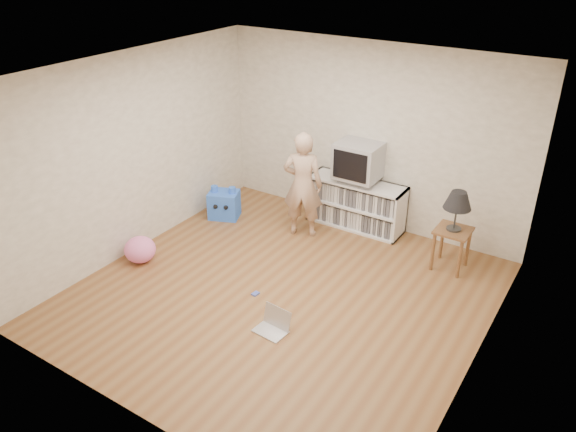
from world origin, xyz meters
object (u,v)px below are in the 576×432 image
at_px(side_table, 452,239).
at_px(laptop, 274,324).
at_px(media_unit, 356,203).
at_px(crt_tv, 359,160).
at_px(dvd_deck, 357,179).
at_px(table_lamp, 458,201).
at_px(person, 303,185).
at_px(plush_pink, 140,250).
at_px(plush_blue, 224,204).

distance_m(side_table, laptop, 2.56).
bearing_deg(media_unit, crt_tv, -90.00).
height_order(dvd_deck, table_lamp, table_lamp).
height_order(media_unit, laptop, media_unit).
xyz_separation_m(dvd_deck, laptop, (0.34, -2.61, -0.67)).
height_order(media_unit, person, person).
relative_size(media_unit, laptop, 3.77).
height_order(media_unit, plush_pink, media_unit).
bearing_deg(table_lamp, media_unit, 165.75).
relative_size(dvd_deck, plush_pink, 1.12).
bearing_deg(plush_blue, side_table, -14.90).
bearing_deg(media_unit, plush_blue, -154.92).
relative_size(media_unit, dvd_deck, 3.11).
distance_m(media_unit, table_lamp, 1.67).
height_order(crt_tv, plush_pink, crt_tv).
xyz_separation_m(laptop, plush_pink, (-2.24, 0.23, 0.11)).
bearing_deg(media_unit, plush_pink, -128.29).
bearing_deg(table_lamp, plush_pink, -149.43).
height_order(table_lamp, plush_pink, table_lamp).
distance_m(laptop, plush_blue, 2.78).
bearing_deg(laptop, crt_tv, 102.50).
height_order(crt_tv, person, person).
distance_m(media_unit, side_table, 1.57).
bearing_deg(person, laptop, 92.74).
relative_size(media_unit, crt_tv, 2.33).
distance_m(media_unit, crt_tv, 0.67).
bearing_deg(crt_tv, dvd_deck, 90.00).
bearing_deg(laptop, plush_pink, 179.29).
bearing_deg(dvd_deck, plush_blue, -155.34).
bearing_deg(laptop, side_table, 67.37).
relative_size(media_unit, side_table, 2.55).
distance_m(crt_tv, laptop, 2.80).
distance_m(crt_tv, table_lamp, 1.56).
bearing_deg(side_table, table_lamp, 180.00).
xyz_separation_m(side_table, laptop, (-1.18, -2.24, -0.35)).
bearing_deg(person, media_unit, -150.16).
xyz_separation_m(media_unit, table_lamp, (1.52, -0.39, 0.59)).
distance_m(dvd_deck, crt_tv, 0.29).
bearing_deg(plush_pink, plush_blue, 85.32).
bearing_deg(plush_pink, side_table, 30.57).
height_order(media_unit, crt_tv, crt_tv).
bearing_deg(crt_tv, laptop, -82.54).
distance_m(table_lamp, plush_blue, 3.40).
bearing_deg(dvd_deck, laptop, -82.55).
bearing_deg(dvd_deck, plush_pink, -128.47).
bearing_deg(side_table, media_unit, 165.75).
distance_m(crt_tv, plush_pink, 3.16).
bearing_deg(person, plush_blue, -11.76).
relative_size(person, laptop, 4.06).
distance_m(dvd_deck, table_lamp, 1.58).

